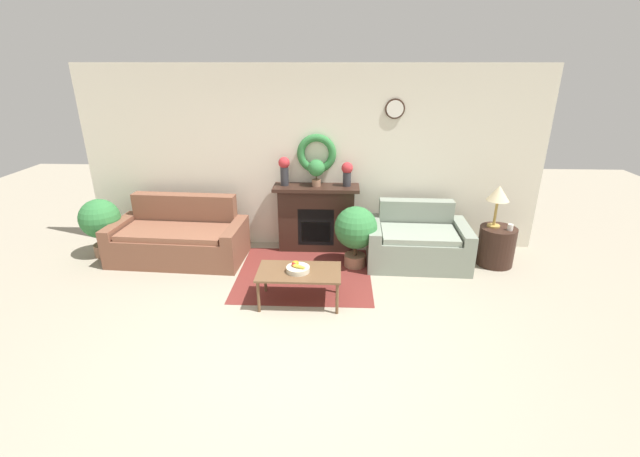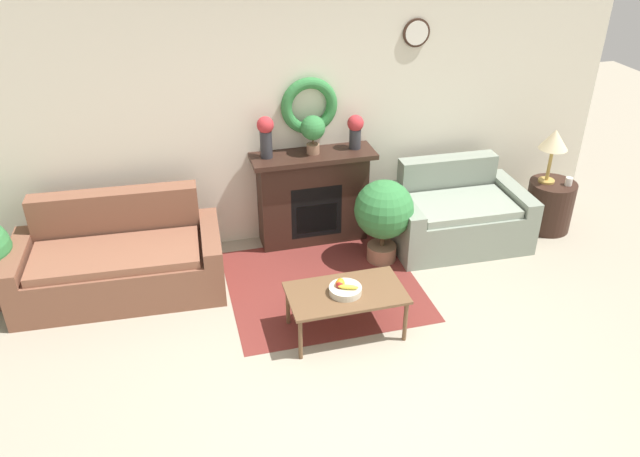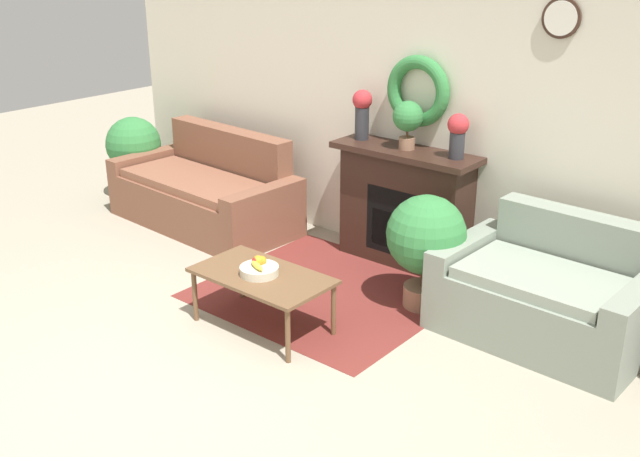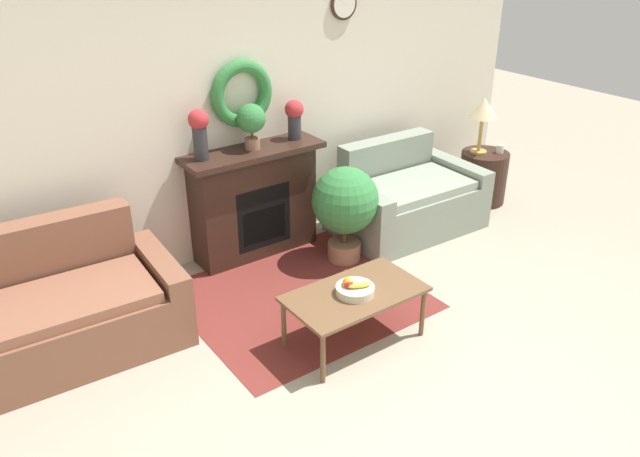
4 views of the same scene
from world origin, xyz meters
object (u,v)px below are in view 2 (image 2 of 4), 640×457
object	(u,v)px
loveseat_right	(456,215)
vase_on_mantel_left	(266,134)
fruit_bowl	(344,289)
potted_plant_floor_by_loveseat	(384,212)
side_table_by_loveseat	(549,206)
table_lamp	(554,141)
potted_plant_on_mantel	(313,130)
coffee_table	(346,296)
mug	(569,181)
couch_left	(120,261)
vase_on_mantel_right	(355,129)
fireplace	(313,197)

from	to	relation	value
loveseat_right	vase_on_mantel_left	bearing A→B (deg)	169.39
fruit_bowl	potted_plant_floor_by_loveseat	bearing A→B (deg)	55.11
side_table_by_loveseat	potted_plant_floor_by_loveseat	size ratio (longest dim) A/B	0.63
fruit_bowl	table_lamp	world-z (taller)	table_lamp
vase_on_mantel_left	potted_plant_on_mantel	xyz separation A→B (m)	(0.47, -0.02, 0.00)
vase_on_mantel_left	loveseat_right	bearing A→B (deg)	-12.35
coffee_table	mug	xyz separation A→B (m)	(2.81, 1.07, 0.22)
loveseat_right	fruit_bowl	world-z (taller)	loveseat_right
coffee_table	fruit_bowl	bearing A→B (deg)	-152.72
mug	vase_on_mantel_left	distance (m)	3.27
couch_left	loveseat_right	bearing A→B (deg)	3.31
side_table_by_loveseat	vase_on_mantel_right	xyz separation A→B (m)	(-2.13, 0.44, 0.93)
coffee_table	table_lamp	bearing A→B (deg)	24.74
coffee_table	potted_plant_floor_by_loveseat	distance (m)	1.24
mug	coffee_table	bearing A→B (deg)	-159.06
loveseat_right	potted_plant_floor_by_loveseat	world-z (taller)	potted_plant_floor_by_loveseat
couch_left	coffee_table	bearing A→B (deg)	-29.04
coffee_table	couch_left	bearing A→B (deg)	147.99
table_lamp	potted_plant_on_mantel	xyz separation A→B (m)	(-2.51, 0.37, 0.24)
couch_left	mug	size ratio (longest dim) A/B	21.95
loveseat_right	potted_plant_on_mantel	size ratio (longest dim) A/B	3.65
mug	vase_on_mantel_left	bearing A→B (deg)	170.48
loveseat_right	table_lamp	world-z (taller)	table_lamp
loveseat_right	couch_left	bearing A→B (deg)	-177.92
fruit_bowl	vase_on_mantel_left	size ratio (longest dim) A/B	0.65
couch_left	potted_plant_on_mantel	distance (m)	2.24
vase_on_mantel_right	potted_plant_floor_by_loveseat	bearing A→B (deg)	-77.94
couch_left	vase_on_mantel_left	distance (m)	1.84
couch_left	fruit_bowl	bearing A→B (deg)	-29.50
table_lamp	fruit_bowl	bearing A→B (deg)	-155.24
couch_left	vase_on_mantel_left	world-z (taller)	vase_on_mantel_left
vase_on_mantel_right	vase_on_mantel_left	bearing A→B (deg)	180.00
coffee_table	mug	distance (m)	3.01
fruit_bowl	vase_on_mantel_left	distance (m)	1.83
vase_on_mantel_left	potted_plant_floor_by_loveseat	xyz separation A→B (m)	(1.04, -0.59, -0.71)
vase_on_mantel_left	mug	bearing A→B (deg)	-9.52
fireplace	potted_plant_on_mantel	world-z (taller)	potted_plant_on_mantel
fruit_bowl	side_table_by_loveseat	xyz separation A→B (m)	(2.71, 1.17, -0.18)
potted_plant_on_mantel	vase_on_mantel_right	bearing A→B (deg)	2.56
vase_on_mantel_right	table_lamp	bearing A→B (deg)	-10.72
table_lamp	mug	xyz separation A→B (m)	(0.18, -0.14, -0.42)
mug	potted_plant_on_mantel	xyz separation A→B (m)	(-2.69, 0.51, 0.66)
fireplace	potted_plant_floor_by_loveseat	distance (m)	0.82
fireplace	potted_plant_floor_by_loveseat	world-z (taller)	fireplace
fireplace	vase_on_mantel_left	world-z (taller)	vase_on_mantel_left
table_lamp	potted_plant_on_mantel	world-z (taller)	potted_plant_on_mantel
coffee_table	side_table_by_loveseat	distance (m)	2.94
fireplace	fruit_bowl	size ratio (longest dim) A/B	4.60
coffee_table	fruit_bowl	distance (m)	0.08
coffee_table	vase_on_mantel_right	distance (m)	1.89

